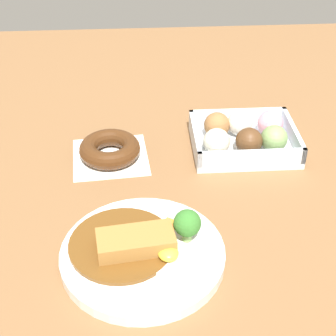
# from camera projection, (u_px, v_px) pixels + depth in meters

# --- Properties ---
(ground_plane) EXTENTS (1.60, 1.60, 0.00)m
(ground_plane) POSITION_uv_depth(u_px,v_px,m) (219.00, 205.00, 0.83)
(ground_plane) COLOR brown
(curry_plate) EXTENTS (0.23, 0.23, 0.07)m
(curry_plate) POSITION_uv_depth(u_px,v_px,m) (143.00, 251.00, 0.73)
(curry_plate) COLOR white
(curry_plate) RESTS_ON ground_plane
(donut_box) EXTENTS (0.19, 0.15, 0.06)m
(donut_box) POSITION_uv_depth(u_px,v_px,m) (244.00, 136.00, 0.95)
(donut_box) COLOR silver
(donut_box) RESTS_ON ground_plane
(chocolate_ring_donut) EXTENTS (0.15, 0.15, 0.04)m
(chocolate_ring_donut) POSITION_uv_depth(u_px,v_px,m) (110.00, 150.00, 0.93)
(chocolate_ring_donut) COLOR white
(chocolate_ring_donut) RESTS_ON ground_plane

